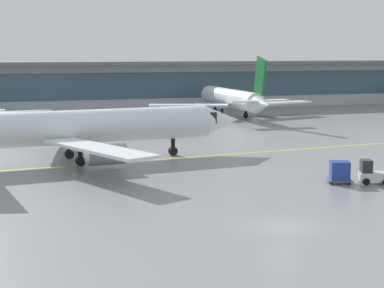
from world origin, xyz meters
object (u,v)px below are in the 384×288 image
object	(u,v)px
gate_airplane_2	(231,99)
taxiing_regional_jet	(89,128)
baggage_tug	(372,173)
cargo_dolly_lead	(340,171)

from	to	relation	value
gate_airplane_2	taxiing_regional_jet	world-z (taller)	taxiing_regional_jet
baggage_tug	cargo_dolly_lead	bearing A→B (deg)	180.00
gate_airplane_2	baggage_tug	xyz separation A→B (m)	(-9.88, -57.00, -2.34)
gate_airplane_2	taxiing_regional_jet	bearing A→B (deg)	141.98
gate_airplane_2	cargo_dolly_lead	distance (m)	57.41
taxiing_regional_jet	cargo_dolly_lead	bearing A→B (deg)	-49.88
taxiing_regional_jet	baggage_tug	distance (m)	28.95
gate_airplane_2	cargo_dolly_lead	bearing A→B (deg)	169.10
gate_airplane_2	baggage_tug	distance (m)	57.90
baggage_tug	taxiing_regional_jet	bearing A→B (deg)	158.91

